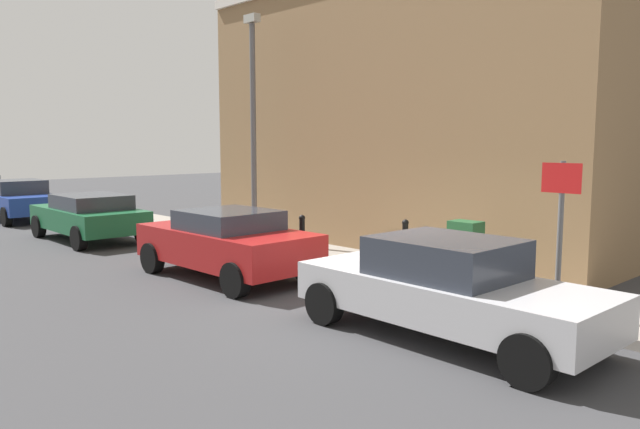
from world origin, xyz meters
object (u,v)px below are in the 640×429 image
street_sign (560,215)px  utility_cabinet (465,255)px  car_green (89,215)px  lamppost (253,119)px  bollard_near_cabinet (405,243)px  bollard_far_kerb (302,237)px  car_red (227,242)px  car_silver (447,288)px  car_blue (18,199)px

street_sign → utility_cabinet: bearing=70.2°
car_green → lamppost: size_ratio=0.71×
bollard_near_cabinet → lamppost: bearing=90.9°
bollard_far_kerb → street_sign: size_ratio=0.45×
car_red → bollard_near_cabinet: 3.58m
bollard_near_cabinet → lamppost: (-0.07, 4.87, 2.60)m
car_red → street_sign: street_sign is taller
bollard_far_kerb → street_sign: (0.14, -5.57, 0.96)m
car_green → bollard_far_kerb: size_ratio=3.93×
car_silver → car_green: bearing=1.1°
car_blue → street_sign: (1.76, -18.75, 0.94)m
utility_cabinet → bollard_near_cabinet: (0.10, 1.47, 0.02)m
lamppost → car_silver: bearing=-108.1°
car_silver → car_red: size_ratio=1.10×
bollard_near_cabinet → car_blue: bearing=99.8°
utility_cabinet → street_sign: bearing=-109.8°
car_silver → bollard_far_kerb: size_ratio=4.25×
car_blue → utility_cabinet: size_ratio=3.64×
car_blue → car_red: bearing=-178.9°
bollard_near_cabinet → car_green: bearing=106.5°
car_red → car_blue: car_blue is taller
bollard_near_cabinet → lamppost: lamppost is taller
car_green → bollard_near_cabinet: (2.67, -9.01, 0.00)m
bollard_near_cabinet → bollard_far_kerb: 2.23m
car_blue → car_green: bearing=-179.5°
bollard_far_kerb → bollard_near_cabinet: bearing=-63.5°
bollard_near_cabinet → street_sign: 3.80m
bollard_near_cabinet → utility_cabinet: bearing=-93.9°
street_sign → lamppost: bearing=84.7°
car_green → car_blue: 6.16m
car_red → car_blue: size_ratio=0.96×
bollard_near_cabinet → lamppost: 5.52m
bollard_far_kerb → street_sign: bearing=-88.6°
car_red → street_sign: (1.74, -6.04, 0.93)m
utility_cabinet → lamppost: (0.03, 6.34, 2.62)m
car_silver → car_red: bearing=0.8°
car_red → car_green: bearing=-0.4°
car_red → car_blue: bearing=-1.0°
lamppost → utility_cabinet: bearing=-90.2°
car_blue → bollard_far_kerb: bearing=-171.9°
car_green → car_blue: (0.05, 6.16, 0.03)m
street_sign → car_green: bearing=98.2°
utility_cabinet → bollard_far_kerb: 3.58m
lamppost → bollard_far_kerb: bearing=-107.7°
lamppost → bollard_near_cabinet: bearing=-89.1°
car_red → lamppost: (2.52, 2.41, 2.57)m
car_silver → bollard_far_kerb: (1.59, 4.81, -0.01)m
car_silver → street_sign: bearing=-112.9°
car_silver → car_blue: 18.00m
bollard_far_kerb → car_blue: bearing=97.0°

